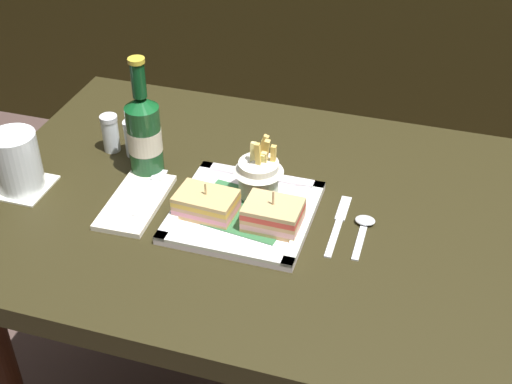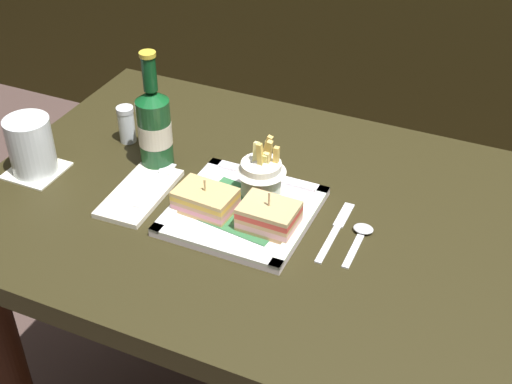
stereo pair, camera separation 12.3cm
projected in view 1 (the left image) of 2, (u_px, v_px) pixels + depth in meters
The scene contains 14 objects.
dining_table at pixel (267, 275), 1.37m from camera, with size 1.07×0.73×0.76m.
square_plate at pixel (244, 212), 1.24m from camera, with size 0.24×0.24×0.02m.
sandwich_half_left at pixel (206, 204), 1.22m from camera, with size 0.11×0.08×0.06m.
sandwich_half_right at pixel (273, 215), 1.19m from camera, with size 0.10×0.07×0.07m.
fries_cup at pixel (259, 171), 1.25m from camera, with size 0.09×0.09×0.11m.
beer_bottle at pixel (144, 133), 1.30m from camera, with size 0.06×0.06×0.24m.
drink_coaster at pixel (23, 187), 1.31m from camera, with size 0.10×0.10×0.00m, color white.
water_glass at pixel (17, 164), 1.28m from camera, with size 0.09×0.09×0.11m.
folded_napkin at pixel (136, 202), 1.27m from camera, with size 0.09×0.18×0.01m, color silver.
fork at pixel (151, 189), 1.29m from camera, with size 0.03×0.15×0.00m.
knife at pixel (339, 223), 1.23m from camera, with size 0.02×0.17×0.00m.
spoon at pixel (364, 225), 1.22m from camera, with size 0.04×0.12×0.01m.
salt_shaker at pixel (111, 135), 1.40m from camera, with size 0.03×0.03×0.08m.
pepper_shaker at pixel (135, 140), 1.39m from camera, with size 0.04×0.04×0.07m.
Camera 1 is at (0.28, -0.97, 1.52)m, focal length 49.76 mm.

